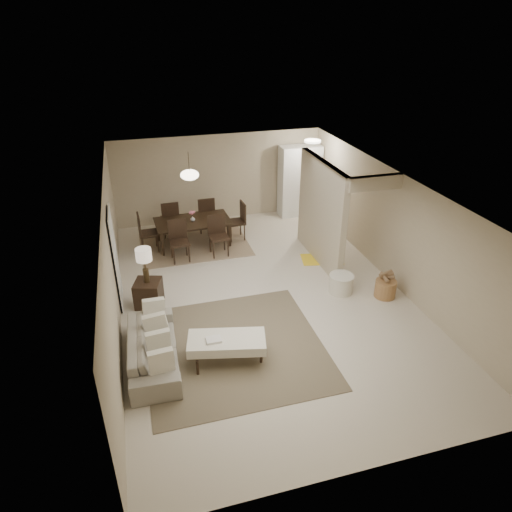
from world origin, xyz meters
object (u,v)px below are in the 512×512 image
object	(u,v)px
pantry_cabinet	(299,181)
wicker_basket	(385,289)
sofa	(153,348)
ottoman_bench	(227,343)
round_pouf	(341,284)
side_table	(149,294)
dining_table	(194,233)

from	to	relation	value
pantry_cabinet	wicker_basket	bearing A→B (deg)	-87.83
pantry_cabinet	sofa	size ratio (longest dim) A/B	1.01
pantry_cabinet	wicker_basket	world-z (taller)	pantry_cabinet
ottoman_bench	round_pouf	distance (m)	3.28
side_table	round_pouf	world-z (taller)	side_table
wicker_basket	ottoman_bench	bearing A→B (deg)	-163.60
ottoman_bench	side_table	world-z (taller)	side_table
ottoman_bench	wicker_basket	size ratio (longest dim) A/B	3.19
pantry_cabinet	round_pouf	bearing A→B (deg)	-98.40
ottoman_bench	dining_table	xyz separation A→B (m)	(0.16, 4.74, -0.05)
wicker_basket	side_table	bearing A→B (deg)	168.17
side_table	wicker_basket	distance (m)	5.04
sofa	wicker_basket	world-z (taller)	sofa
wicker_basket	dining_table	world-z (taller)	dining_table
dining_table	pantry_cabinet	bearing A→B (deg)	17.86
pantry_cabinet	side_table	bearing A→B (deg)	-140.97
sofa	side_table	world-z (taller)	sofa
side_table	wicker_basket	world-z (taller)	side_table
round_pouf	ottoman_bench	bearing A→B (deg)	-152.20
pantry_cabinet	dining_table	bearing A→B (deg)	-159.80
round_pouf	dining_table	distance (m)	4.22
sofa	ottoman_bench	xyz separation A→B (m)	(1.24, -0.30, 0.08)
ottoman_bench	round_pouf	size ratio (longest dim) A/B	2.72
side_table	pantry_cabinet	bearing A→B (deg)	39.03
pantry_cabinet	side_table	world-z (taller)	pantry_cabinet
pantry_cabinet	sofa	xyz separation A→B (m)	(-4.80, -5.69, -0.75)
pantry_cabinet	sofa	bearing A→B (deg)	-130.17
ottoman_bench	round_pouf	xyz separation A→B (m)	(2.90, 1.53, -0.18)
sofa	side_table	bearing A→B (deg)	0.71
side_table	round_pouf	distance (m)	4.14
ottoman_bench	side_table	bearing A→B (deg)	131.93
pantry_cabinet	round_pouf	distance (m)	4.58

